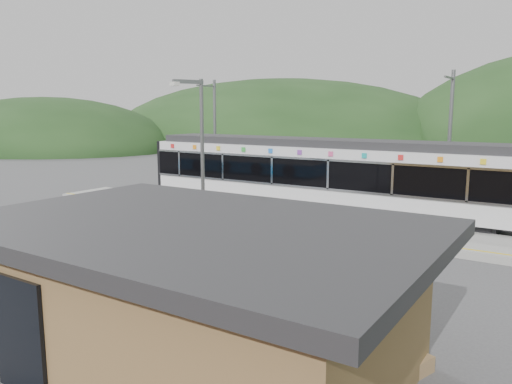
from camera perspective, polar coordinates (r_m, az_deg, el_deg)
The scene contains 10 objects.
ground at distance 21.00m, azimuth -3.73°, elevation -4.85°, with size 120.00×120.00×0.00m, color #4C4C4F.
hills at distance 23.00m, azimuth 17.00°, elevation -4.00°, with size 146.00×149.00×26.00m.
platform at distance 23.62m, azimuth 1.05°, elevation -2.87°, with size 26.00×3.20×0.30m, color #9E9E99.
yellow_line at distance 22.52m, azimuth -0.70°, elevation -3.07°, with size 26.00×0.10×0.01m, color yellow.
train at distance 24.66m, azimuth 8.66°, elevation 2.05°, with size 20.44×3.01×3.74m.
catenary_mast_west at distance 31.45m, azimuth -4.76°, elevation 6.57°, with size 0.18×1.80×7.00m.
catenary_mast_east at distance 25.46m, azimuth 21.20°, elevation 5.34°, with size 0.18×1.80×7.00m.
station_shelter at distance 10.22m, azimuth -6.97°, elevation -11.21°, with size 9.20×6.20×3.00m.
pallet_stack at distance 10.93m, azimuth 15.14°, elevation -18.04°, with size 1.59×1.46×0.33m.
lamp_post at distance 16.02m, azimuth -6.42°, elevation 3.93°, with size 0.49×1.12×6.10m.
Camera 1 is at (12.18, -16.32, 5.12)m, focal length 35.00 mm.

